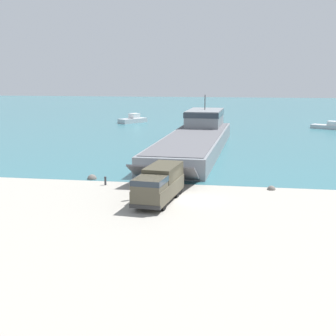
{
  "coord_description": "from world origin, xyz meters",
  "views": [
    {
      "loc": [
        4.26,
        -38.56,
        10.48
      ],
      "look_at": [
        -2.67,
        3.35,
        1.98
      ],
      "focal_mm": 50.0,
      "sensor_mm": 36.0,
      "label": 1
    }
  ],
  "objects_px": {
    "landing_craft": "(196,137)",
    "military_truck": "(159,184)",
    "soldier_on_ramp": "(133,188)",
    "moored_boat_a": "(133,120)",
    "mooring_bollard": "(105,180)",
    "moored_boat_b": "(331,126)"
  },
  "relations": [
    {
      "from": "military_truck",
      "to": "mooring_bollard",
      "type": "distance_m",
      "value": 8.09
    },
    {
      "from": "military_truck",
      "to": "mooring_bollard",
      "type": "xyz_separation_m",
      "value": [
        -6.21,
        5.06,
        -1.09
      ]
    },
    {
      "from": "moored_boat_a",
      "to": "military_truck",
      "type": "bearing_deg",
      "value": 140.45
    },
    {
      "from": "moored_boat_b",
      "to": "mooring_bollard",
      "type": "distance_m",
      "value": 60.84
    },
    {
      "from": "landing_craft",
      "to": "military_truck",
      "type": "distance_m",
      "value": 29.07
    },
    {
      "from": "soldier_on_ramp",
      "to": "moored_boat_b",
      "type": "relative_size",
      "value": 0.23
    },
    {
      "from": "landing_craft",
      "to": "mooring_bollard",
      "type": "relative_size",
      "value": 47.17
    },
    {
      "from": "moored_boat_a",
      "to": "landing_craft",
      "type": "bearing_deg",
      "value": 152.16
    },
    {
      "from": "moored_boat_a",
      "to": "mooring_bollard",
      "type": "relative_size",
      "value": 7.97
    },
    {
      "from": "moored_boat_b",
      "to": "mooring_bollard",
      "type": "bearing_deg",
      "value": 179.28
    },
    {
      "from": "soldier_on_ramp",
      "to": "military_truck",
      "type": "bearing_deg",
      "value": 39.53
    },
    {
      "from": "landing_craft",
      "to": "moored_boat_a",
      "type": "distance_m",
      "value": 38.76
    },
    {
      "from": "soldier_on_ramp",
      "to": "moored_boat_a",
      "type": "bearing_deg",
      "value": 145.98
    },
    {
      "from": "mooring_bollard",
      "to": "soldier_on_ramp",
      "type": "bearing_deg",
      "value": -51.71
    },
    {
      "from": "landing_craft",
      "to": "military_truck",
      "type": "xyz_separation_m",
      "value": [
        -0.1,
        -29.07,
        -0.18
      ]
    },
    {
      "from": "military_truck",
      "to": "soldier_on_ramp",
      "type": "height_order",
      "value": "military_truck"
    },
    {
      "from": "soldier_on_ramp",
      "to": "moored_boat_b",
      "type": "bearing_deg",
      "value": 108.3
    },
    {
      "from": "landing_craft",
      "to": "moored_boat_b",
      "type": "xyz_separation_m",
      "value": [
        23.54,
        29.01,
        -1.22
      ]
    },
    {
      "from": "soldier_on_ramp",
      "to": "moored_boat_a",
      "type": "relative_size",
      "value": 0.26
    },
    {
      "from": "military_truck",
      "to": "moored_boat_a",
      "type": "relative_size",
      "value": 1.15
    },
    {
      "from": "soldier_on_ramp",
      "to": "moored_boat_b",
      "type": "distance_m",
      "value": 63.51
    },
    {
      "from": "soldier_on_ramp",
      "to": "mooring_bollard",
      "type": "distance_m",
      "value": 6.33
    }
  ]
}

